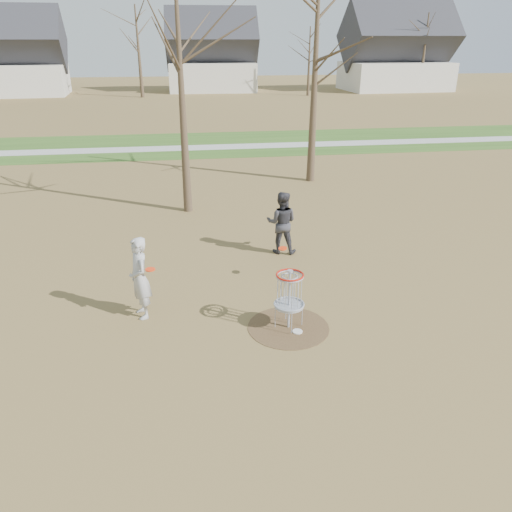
{
  "coord_description": "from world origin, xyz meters",
  "views": [
    {
      "loc": [
        -2.08,
        -9.23,
        5.85
      ],
      "look_at": [
        -0.5,
        1.5,
        1.1
      ],
      "focal_mm": 35.0,
      "sensor_mm": 36.0,
      "label": 1
    }
  ],
  "objects_px": {
    "disc_grounded": "(297,331)",
    "disc_golf_basket": "(289,291)",
    "player_standing": "(140,278)",
    "player_throwing": "(282,223)"
  },
  "relations": [
    {
      "from": "disc_grounded",
      "to": "disc_golf_basket",
      "type": "distance_m",
      "value": 0.93
    },
    {
      "from": "disc_grounded",
      "to": "disc_golf_basket",
      "type": "height_order",
      "value": "disc_golf_basket"
    },
    {
      "from": "player_standing",
      "to": "player_throwing",
      "type": "height_order",
      "value": "player_standing"
    },
    {
      "from": "player_throwing",
      "to": "disc_grounded",
      "type": "relative_size",
      "value": 8.41
    },
    {
      "from": "player_standing",
      "to": "disc_golf_basket",
      "type": "bearing_deg",
      "value": 53.59
    },
    {
      "from": "player_throwing",
      "to": "disc_grounded",
      "type": "distance_m",
      "value": 4.53
    },
    {
      "from": "player_standing",
      "to": "disc_golf_basket",
      "type": "height_order",
      "value": "player_standing"
    },
    {
      "from": "player_standing",
      "to": "disc_grounded",
      "type": "bearing_deg",
      "value": 50.89
    },
    {
      "from": "disc_grounded",
      "to": "disc_golf_basket",
      "type": "xyz_separation_m",
      "value": [
        -0.16,
        0.22,
        0.89
      ]
    },
    {
      "from": "disc_golf_basket",
      "to": "player_standing",
      "type": "bearing_deg",
      "value": 162.74
    }
  ]
}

